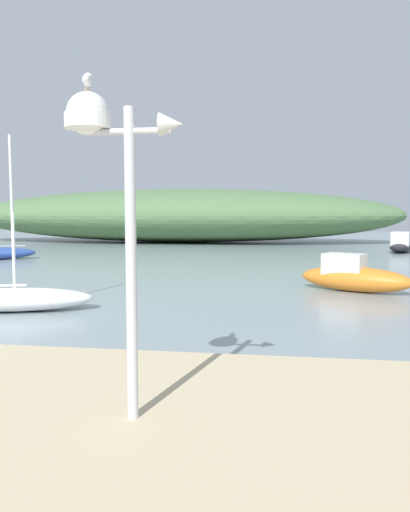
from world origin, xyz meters
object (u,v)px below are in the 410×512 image
(sailboat_off_point, at_px, (15,299))
(mast_structure, at_px, (106,153))
(seagull_on_radar, at_px, (88,80))
(motorboat_east_reach, at_px, (401,245))
(motorboat_by_sandbar, at_px, (353,276))

(sailboat_off_point, bearing_deg, mast_structure, -53.01)
(sailboat_off_point, bearing_deg, seagull_on_radar, -54.08)
(sailboat_off_point, bearing_deg, motorboat_east_reach, 55.55)
(seagull_on_radar, xyz_separation_m, motorboat_east_reach, (10.24, 27.77, -3.39))
(mast_structure, relative_size, motorboat_by_sandbar, 0.97)
(seagull_on_radar, bearing_deg, mast_structure, -4.51)
(mast_structure, distance_m, seagull_on_radar, 0.80)
(mast_structure, xyz_separation_m, seagull_on_radar, (-0.19, 0.02, 0.77))
(seagull_on_radar, bearing_deg, sailboat_off_point, 125.92)
(seagull_on_radar, distance_m, motorboat_east_reach, 29.79)
(mast_structure, height_order, seagull_on_radar, seagull_on_radar)
(motorboat_east_reach, bearing_deg, motorboat_by_sandbar, -108.63)
(seagull_on_radar, height_order, motorboat_east_reach, seagull_on_radar)
(seagull_on_radar, relative_size, sailboat_off_point, 0.07)
(mast_structure, height_order, sailboat_off_point, sailboat_off_point)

